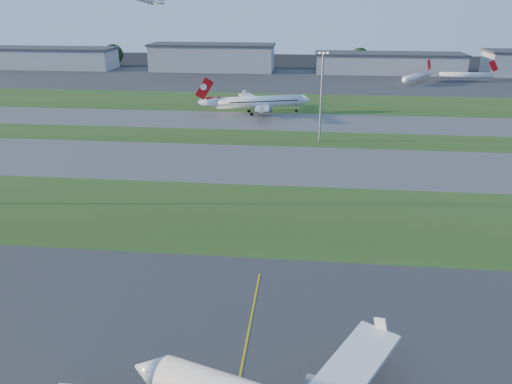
# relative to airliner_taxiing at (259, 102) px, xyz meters

# --- Properties ---
(grass_strip_a) EXTENTS (300.00, 34.00, 0.01)m
(grass_strip_a) POSITION_rel_airliner_taxiing_xyz_m (6.55, -91.39, -4.32)
(grass_strip_a) COLOR #284517
(grass_strip_a) RESTS_ON ground
(taxiway_a) EXTENTS (300.00, 32.00, 0.01)m
(taxiway_a) POSITION_rel_airliner_taxiing_xyz_m (6.55, -58.39, -4.32)
(taxiway_a) COLOR #515154
(taxiway_a) RESTS_ON ground
(grass_strip_b) EXTENTS (300.00, 18.00, 0.01)m
(grass_strip_b) POSITION_rel_airliner_taxiing_xyz_m (6.55, -33.39, -4.32)
(grass_strip_b) COLOR #284517
(grass_strip_b) RESTS_ON ground
(taxiway_b) EXTENTS (300.00, 26.00, 0.01)m
(taxiway_b) POSITION_rel_airliner_taxiing_xyz_m (6.55, -11.39, -4.32)
(taxiway_b) COLOR #515154
(taxiway_b) RESTS_ON ground
(grass_strip_c) EXTENTS (300.00, 40.00, 0.01)m
(grass_strip_c) POSITION_rel_airliner_taxiing_xyz_m (6.55, 21.61, -4.32)
(grass_strip_c) COLOR #284517
(grass_strip_c) RESTS_ON ground
(apron_far) EXTENTS (400.00, 80.00, 0.01)m
(apron_far) POSITION_rel_airliner_taxiing_xyz_m (6.55, 81.61, -4.32)
(apron_far) COLOR #333335
(apron_far) RESTS_ON ground
(airliner_taxiing) EXTENTS (38.24, 32.23, 12.33)m
(airliner_taxiing) POSITION_rel_airliner_taxiing_xyz_m (0.00, 0.00, 0.00)
(airliner_taxiing) COLOR white
(airliner_taxiing) RESTS_ON ground
(mini_jet_near) EXTENTS (18.02, 24.29, 9.48)m
(mini_jet_near) POSITION_rel_airliner_taxiing_xyz_m (70.72, 77.55, -1.05)
(mini_jet_near) COLOR white
(mini_jet_near) RESTS_ON ground
(mini_jet_far) EXTENTS (28.64, 4.72, 9.48)m
(mini_jet_far) POSITION_rel_airliner_taxiing_xyz_m (96.16, 84.82, -1.05)
(mini_jet_far) COLOR white
(mini_jet_far) RESTS_ON ground
(light_mast_centre) EXTENTS (3.20, 0.70, 25.80)m
(light_mast_centre) POSITION_rel_airliner_taxiing_xyz_m (21.55, -35.39, 10.49)
(light_mast_centre) COLOR gray
(light_mast_centre) RESTS_ON ground
(hangar_far_west) EXTENTS (91.80, 23.00, 12.20)m
(hangar_far_west) POSITION_rel_airliner_taxiing_xyz_m (-143.45, 111.61, 1.81)
(hangar_far_west) COLOR #9CA0A4
(hangar_far_west) RESTS_ON ground
(hangar_west) EXTENTS (71.40, 23.00, 15.20)m
(hangar_west) POSITION_rel_airliner_taxiing_xyz_m (-38.45, 111.61, 3.31)
(hangar_west) COLOR #9CA0A4
(hangar_west) RESTS_ON ground
(hangar_east) EXTENTS (81.60, 23.00, 11.20)m
(hangar_east) POSITION_rel_airliner_taxiing_xyz_m (61.55, 111.61, 1.31)
(hangar_east) COLOR #9CA0A4
(hangar_east) RESTS_ON ground
(tree_west) EXTENTS (12.10, 12.10, 13.20)m
(tree_west) POSITION_rel_airliner_taxiing_xyz_m (-103.45, 126.61, 2.81)
(tree_west) COLOR black
(tree_west) RESTS_ON ground
(tree_mid_west) EXTENTS (9.90, 9.90, 10.80)m
(tree_mid_west) POSITION_rel_airliner_taxiing_xyz_m (-13.45, 122.61, 1.51)
(tree_mid_west) COLOR black
(tree_mid_west) RESTS_ON ground
(tree_mid_east) EXTENTS (11.55, 11.55, 12.60)m
(tree_mid_east) POSITION_rel_airliner_taxiing_xyz_m (46.55, 125.61, 2.48)
(tree_mid_east) COLOR black
(tree_mid_east) RESTS_ON ground
(tree_east) EXTENTS (10.45, 10.45, 11.40)m
(tree_east) POSITION_rel_airliner_taxiing_xyz_m (121.55, 123.61, 1.83)
(tree_east) COLOR black
(tree_east) RESTS_ON ground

